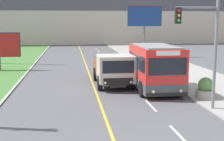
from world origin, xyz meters
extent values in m
cube|color=silver|center=(2.75, 3.20, 0.00)|extent=(0.12, 2.40, 0.01)
cube|color=silver|center=(2.75, 7.80, 0.00)|extent=(0.12, 2.40, 0.01)
cube|color=silver|center=(2.75, 12.40, 0.00)|extent=(0.12, 2.40, 0.01)
cube|color=silver|center=(2.75, 17.00, 0.00)|extent=(0.12, 2.40, 0.01)
cube|color=silver|center=(2.75, 21.60, 0.00)|extent=(0.12, 2.40, 0.01)
cube|color=silver|center=(2.75, 26.20, 0.00)|extent=(0.12, 2.40, 0.01)
cube|color=silver|center=(2.75, 30.80, 0.00)|extent=(0.12, 2.40, 0.01)
cube|color=silver|center=(2.75, 35.40, 0.00)|extent=(0.12, 2.40, 0.01)
cube|color=silver|center=(2.75, 40.00, 0.00)|extent=(0.12, 2.40, 0.01)
cube|color=silver|center=(2.75, 44.60, 0.00)|extent=(0.12, 2.40, 0.01)
cube|color=red|center=(3.96, 11.32, 1.64)|extent=(2.58, 5.25, 2.72)
cube|color=#4C4C51|center=(3.96, 11.32, 0.62)|extent=(2.60, 5.27, 0.70)
cube|color=black|center=(3.96, 11.32, 2.04)|extent=(2.60, 4.83, 0.95)
cube|color=gray|center=(3.96, 11.32, 3.04)|extent=(2.19, 4.72, 0.08)
cube|color=black|center=(3.96, 8.68, 2.04)|extent=(2.27, 0.04, 1.00)
cube|color=black|center=(3.96, 8.67, 0.38)|extent=(2.52, 0.06, 0.20)
sphere|color=#F4EAB2|center=(3.12, 8.66, 0.57)|extent=(0.20, 0.20, 0.20)
sphere|color=#F4EAB2|center=(4.80, 8.66, 0.57)|extent=(0.20, 0.20, 0.20)
cube|color=white|center=(3.96, 8.68, 2.82)|extent=(1.42, 0.04, 0.28)
cylinder|color=black|center=(2.74, 9.85, 0.50)|extent=(0.28, 1.00, 1.00)
cylinder|color=black|center=(5.18, 9.85, 0.50)|extent=(0.28, 1.00, 1.00)
cylinder|color=black|center=(2.74, 13.00, 0.50)|extent=(0.28, 1.00, 1.00)
cylinder|color=black|center=(5.18, 13.00, 0.50)|extent=(0.28, 1.00, 1.00)
cube|color=black|center=(1.43, 14.17, 0.45)|extent=(1.09, 6.10, 0.20)
cube|color=beige|center=(1.43, 12.32, 1.44)|extent=(2.42, 2.42, 1.80)
cube|color=black|center=(1.43, 11.10, 1.71)|extent=(2.05, 0.04, 0.81)
cube|color=black|center=(1.43, 11.09, 0.77)|extent=(1.93, 0.06, 0.44)
sphere|color=silver|center=(0.58, 11.08, 0.70)|extent=(0.18, 0.18, 0.18)
sphere|color=silver|center=(2.28, 11.08, 0.70)|extent=(0.18, 0.18, 0.18)
cube|color=#994C19|center=(1.43, 15.50, 0.61)|extent=(2.30, 3.44, 0.12)
cube|color=#994C19|center=(0.34, 15.50, 1.12)|extent=(0.12, 3.44, 1.16)
cube|color=#994C19|center=(2.52, 15.50, 1.12)|extent=(0.12, 3.44, 1.16)
cube|color=#994C19|center=(1.43, 13.84, 1.12)|extent=(2.30, 0.12, 1.16)
cube|color=#994C19|center=(1.43, 17.16, 1.12)|extent=(2.30, 0.12, 1.16)
cube|color=#994C19|center=(1.43, 13.84, 1.82)|extent=(2.30, 0.12, 0.24)
cylinder|color=black|center=(0.32, 12.08, 0.52)|extent=(0.30, 1.04, 1.04)
cylinder|color=black|center=(2.54, 12.08, 0.52)|extent=(0.30, 1.04, 1.04)
cylinder|color=black|center=(0.32, 15.67, 0.52)|extent=(0.30, 1.04, 1.04)
cylinder|color=black|center=(2.54, 15.67, 0.52)|extent=(0.30, 1.04, 1.04)
cylinder|color=slate|center=(5.79, 6.56, 2.85)|extent=(0.16, 0.16, 5.70)
cylinder|color=slate|center=(4.69, 6.56, 5.30)|extent=(2.20, 0.10, 0.10)
cube|color=black|center=(3.73, 6.56, 4.90)|extent=(0.28, 0.24, 0.80)
sphere|color=red|center=(3.73, 6.43, 5.14)|extent=(0.14, 0.14, 0.14)
sphere|color=orange|center=(3.73, 6.43, 4.90)|extent=(0.14, 0.14, 0.14)
sphere|color=green|center=(3.73, 6.43, 4.66)|extent=(0.14, 0.14, 0.14)
cylinder|color=#59595B|center=(7.96, 31.30, 2.06)|extent=(0.24, 0.24, 4.12)
cube|color=#333333|center=(7.96, 31.30, 5.33)|extent=(4.48, 0.20, 2.58)
cube|color=navy|center=(7.96, 31.19, 5.33)|extent=(4.32, 0.02, 2.42)
cylinder|color=#59595B|center=(-8.37, 22.10, 0.68)|extent=(0.24, 0.24, 1.37)
cylinder|color=gray|center=(6.31, 8.66, 0.34)|extent=(1.12, 1.12, 0.52)
sphere|color=#518442|center=(6.31, 8.66, 0.90)|extent=(0.90, 0.90, 0.90)
cylinder|color=gray|center=(6.07, 12.33, 0.34)|extent=(1.18, 1.18, 0.53)
sphere|color=#518442|center=(6.07, 12.33, 0.94)|extent=(0.95, 0.95, 0.95)
cylinder|color=gray|center=(6.09, 16.01, 0.35)|extent=(1.20, 1.20, 0.53)
sphere|color=#518442|center=(6.09, 16.01, 0.95)|extent=(0.96, 0.96, 0.96)
cylinder|color=gray|center=(6.24, 19.68, 0.33)|extent=(1.12, 1.12, 0.49)
sphere|color=#518442|center=(6.24, 19.68, 0.88)|extent=(0.90, 0.90, 0.90)
camera|label=1|loc=(-1.60, -8.57, 4.60)|focal=50.00mm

